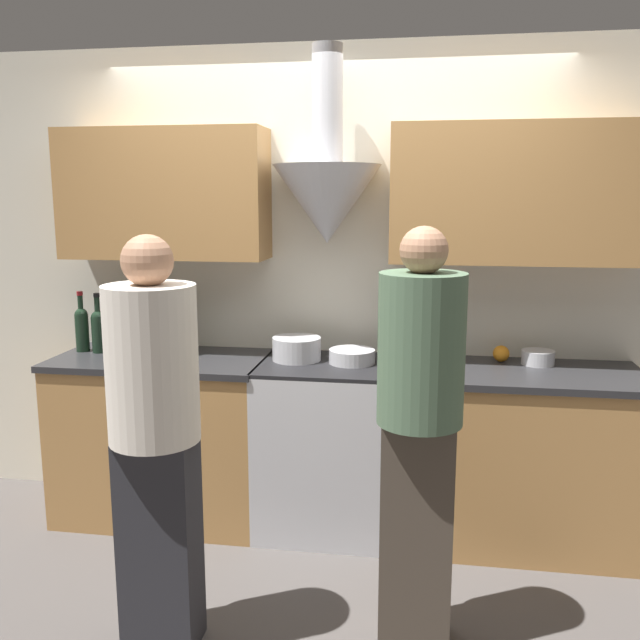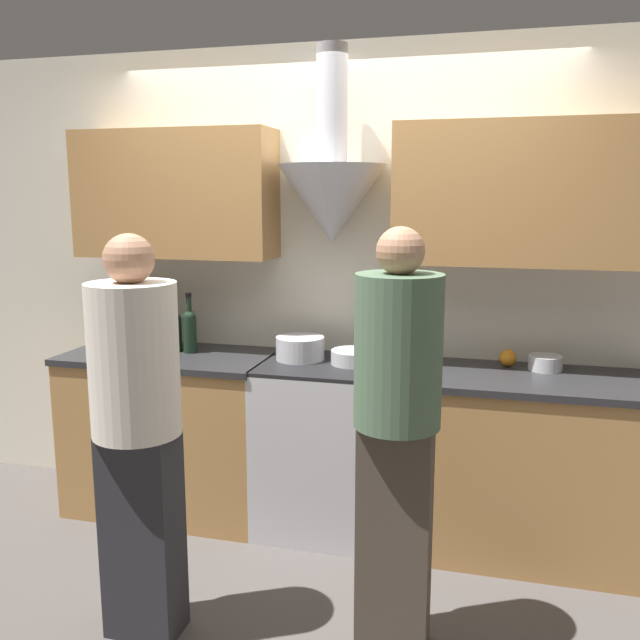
% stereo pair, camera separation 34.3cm
% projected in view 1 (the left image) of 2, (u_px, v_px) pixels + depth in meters
% --- Properties ---
extents(ground_plane, '(12.00, 12.00, 0.00)m').
position_uv_depth(ground_plane, '(313.00, 554.00, 3.43)').
color(ground_plane, '#4C4744').
extents(wall_back, '(8.40, 0.57, 2.60)m').
position_uv_depth(wall_back, '(335.00, 255.00, 3.73)').
color(wall_back, silver).
rests_on(wall_back, ground_plane).
extents(counter_left, '(1.16, 0.62, 0.92)m').
position_uv_depth(counter_left, '(164.00, 436.00, 3.80)').
color(counter_left, '#B27F47').
rests_on(counter_left, ground_plane).
extents(counter_right, '(1.30, 0.62, 0.92)m').
position_uv_depth(counter_right, '(509.00, 456.00, 3.51)').
color(counter_right, '#B27F47').
rests_on(counter_right, ground_plane).
extents(stove_range, '(0.67, 0.60, 0.92)m').
position_uv_depth(stove_range, '(323.00, 445.00, 3.66)').
color(stove_range, silver).
rests_on(stove_range, ground_plane).
extents(wine_bottle_0, '(0.08, 0.08, 0.34)m').
position_uv_depth(wine_bottle_0, '(82.00, 327.00, 3.83)').
color(wine_bottle_0, black).
rests_on(wine_bottle_0, counter_left).
extents(wine_bottle_1, '(0.08, 0.08, 0.34)m').
position_uv_depth(wine_bottle_1, '(98.00, 329.00, 3.80)').
color(wine_bottle_1, black).
rests_on(wine_bottle_1, counter_left).
extents(wine_bottle_2, '(0.08, 0.08, 0.35)m').
position_uv_depth(wine_bottle_2, '(116.00, 329.00, 3.79)').
color(wine_bottle_2, black).
rests_on(wine_bottle_2, counter_left).
extents(wine_bottle_3, '(0.08, 0.08, 0.34)m').
position_uv_depth(wine_bottle_3, '(133.00, 329.00, 3.77)').
color(wine_bottle_3, black).
rests_on(wine_bottle_3, counter_left).
extents(wine_bottle_4, '(0.08, 0.08, 0.31)m').
position_uv_depth(wine_bottle_4, '(149.00, 332.00, 3.76)').
color(wine_bottle_4, black).
rests_on(wine_bottle_4, counter_left).
extents(wine_bottle_5, '(0.07, 0.07, 0.33)m').
position_uv_depth(wine_bottle_5, '(166.00, 332.00, 3.74)').
color(wine_bottle_5, black).
rests_on(wine_bottle_5, counter_left).
extents(wine_bottle_6, '(0.08, 0.08, 0.34)m').
position_uv_depth(wine_bottle_6, '(181.00, 331.00, 3.72)').
color(wine_bottle_6, black).
rests_on(wine_bottle_6, counter_left).
extents(stock_pot, '(0.26, 0.26, 0.12)m').
position_uv_depth(stock_pot, '(297.00, 349.00, 3.64)').
color(stock_pot, silver).
rests_on(stock_pot, stove_range).
extents(mixing_bowl, '(0.24, 0.24, 0.07)m').
position_uv_depth(mixing_bowl, '(352.00, 356.00, 3.57)').
color(mixing_bowl, silver).
rests_on(mixing_bowl, stove_range).
extents(orange_fruit, '(0.09, 0.09, 0.09)m').
position_uv_depth(orange_fruit, '(501.00, 354.00, 3.60)').
color(orange_fruit, orange).
rests_on(orange_fruit, counter_right).
extents(saucepan, '(0.17, 0.17, 0.08)m').
position_uv_depth(saucepan, '(538.00, 357.00, 3.54)').
color(saucepan, silver).
rests_on(saucepan, counter_right).
extents(person_foreground_left, '(0.35, 0.35, 1.65)m').
position_uv_depth(person_foreground_left, '(155.00, 428.00, 2.60)').
color(person_foreground_left, '#28282D').
rests_on(person_foreground_left, ground_plane).
extents(person_foreground_right, '(0.33, 0.33, 1.68)m').
position_uv_depth(person_foreground_right, '(419.00, 422.00, 2.61)').
color(person_foreground_right, '#473D33').
rests_on(person_foreground_right, ground_plane).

